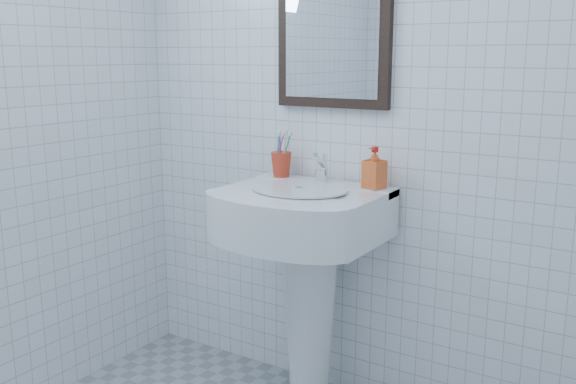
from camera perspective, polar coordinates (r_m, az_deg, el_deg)
The scene contains 6 objects.
wall_back at distance 2.60m, azimuth 6.54°, elevation 7.60°, with size 2.20×0.02×2.50m, color white.
washbasin at distance 2.60m, azimuth 1.68°, elevation -6.15°, with size 0.62×0.45×0.95m.
faucet at distance 2.60m, azimuth 3.00°, elevation 1.95°, with size 0.05×0.11×0.13m.
toothbrush_cup at distance 2.73m, azimuth -0.61°, elevation 2.47°, with size 0.09×0.09×0.11m, color red, non-canonical shape.
soap_dispenser at distance 2.51m, azimuth 7.69°, elevation 2.17°, with size 0.07×0.08×0.16m, color #D64914.
wall_mirror at distance 2.63m, azimuth 4.02°, elevation 14.23°, with size 0.50×0.04×0.62m.
Camera 1 is at (1.14, -1.13, 1.45)m, focal length 40.00 mm.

